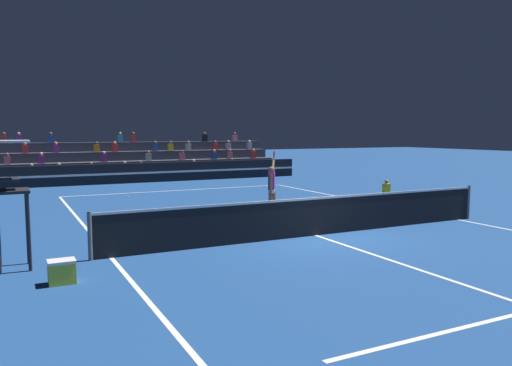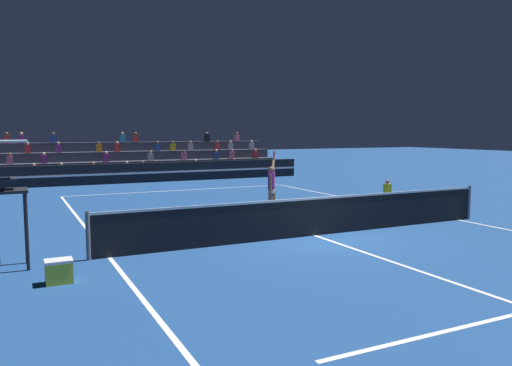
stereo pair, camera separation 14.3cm
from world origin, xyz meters
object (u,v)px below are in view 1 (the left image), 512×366
ball_kid_courtside (386,192)px  tennis_ball (128,197)px  umpire_chair (9,187)px  tennis_player (272,188)px  equipment_cooler (62,272)px

ball_kid_courtside → tennis_ball: bearing=150.3°
tennis_ball → ball_kid_courtside: bearing=-29.7°
umpire_chair → tennis_ball: size_ratio=39.26×
tennis_player → equipment_cooler: (-6.96, -4.56, -0.75)m
umpire_chair → ball_kid_courtside: size_ratio=3.16×
umpire_chair → equipment_cooler: size_ratio=5.34×
ball_kid_courtside → equipment_cooler: bearing=-154.7°
equipment_cooler → tennis_player: bearing=33.2°
ball_kid_courtside → tennis_player: size_ratio=0.37×
umpire_chair → tennis_ball: bearing=65.7°
tennis_player → equipment_cooler: tennis_player is taller
umpire_chair → tennis_player: 8.38m
tennis_ball → equipment_cooler: equipment_cooler is taller
umpire_chair → tennis_player: bearing=21.4°
ball_kid_courtside → tennis_ball: ball_kid_courtside is taller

